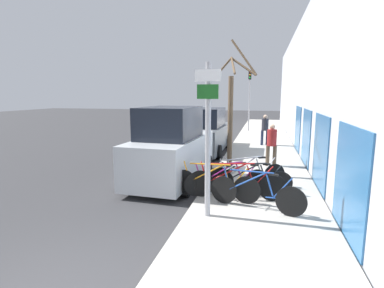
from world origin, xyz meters
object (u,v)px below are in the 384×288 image
object	(u,v)px
bicycle_4	(251,180)
bicycle_5	(248,175)
bicycle_2	(236,183)
pedestrian_near	(272,142)
pedestrian_far	(265,128)
bicycle_3	(227,180)
parked_car_0	(171,149)
street_tree	(231,115)
traffic_light	(250,91)
parked_car_1	(206,133)
bicycle_0	(256,193)
signpost	(208,136)
bicycle_1	(214,184)

from	to	relation	value
bicycle_4	bicycle_5	world-z (taller)	bicycle_5
bicycle_2	pedestrian_near	world-z (taller)	pedestrian_near
bicycle_4	pedestrian_far	size ratio (longest dim) A/B	1.35
bicycle_3	pedestrian_near	world-z (taller)	pedestrian_near
bicycle_2	parked_car_0	world-z (taller)	parked_car_0
street_tree	bicycle_5	bearing A→B (deg)	-67.21
bicycle_3	traffic_light	size ratio (longest dim) A/B	0.47
bicycle_3	traffic_light	distance (m)	14.87
pedestrian_far	street_tree	xyz separation A→B (m)	(-1.11, -6.30, 1.06)
bicycle_4	parked_car_1	xyz separation A→B (m)	(-2.44, 6.19, 0.46)
parked_car_1	street_tree	bearing A→B (deg)	-67.58
parked_car_1	pedestrian_near	bearing A→B (deg)	-41.28
bicycle_3	bicycle_5	bearing A→B (deg)	-67.90
bicycle_0	bicycle_4	size ratio (longest dim) A/B	1.02
street_tree	traffic_light	world-z (taller)	traffic_light
bicycle_4	traffic_light	bearing A→B (deg)	-3.92
bicycle_2	bicycle_4	distance (m)	0.64
bicycle_2	pedestrian_far	world-z (taller)	pedestrian_far
parked_car_0	pedestrian_far	size ratio (longest dim) A/B	2.67
bicycle_4	street_tree	distance (m)	2.64
parked_car_1	pedestrian_far	world-z (taller)	parked_car_1
signpost	bicycle_4	bearing A→B (deg)	63.66
signpost	pedestrian_near	size ratio (longest dim) A/B	2.09
bicycle_1	pedestrian_far	xyz separation A→B (m)	(1.23, 8.91, 0.52)
parked_car_0	pedestrian_near	size ratio (longest dim) A/B	2.71
street_tree	bicycle_3	bearing A→B (deg)	-85.99
street_tree	traffic_light	distance (m)	12.54
bicycle_1	traffic_light	bearing A→B (deg)	9.18
bicycle_3	bicycle_4	xyz separation A→B (m)	(0.63, 0.21, -0.01)
pedestrian_near	parked_car_1	bearing A→B (deg)	-61.48
traffic_light	bicycle_2	bearing A→B (deg)	-88.19
bicycle_2	bicycle_5	bearing A→B (deg)	-19.12
bicycle_0	pedestrian_near	distance (m)	4.64
bicycle_2	pedestrian_far	distance (m)	8.79
parked_car_1	pedestrian_far	xyz separation A→B (m)	(2.77, 2.04, 0.10)
pedestrian_far	parked_car_1	bearing A→B (deg)	20.04
bicycle_1	bicycle_3	bearing A→B (deg)	-20.24
signpost	street_tree	xyz separation A→B (m)	(0.09, 3.70, 0.22)
bicycle_2	parked_car_1	distance (m)	7.04
bicycle_1	traffic_light	distance (m)	15.33
bicycle_1	street_tree	world-z (taller)	street_tree
parked_car_1	pedestrian_far	bearing A→B (deg)	37.45
bicycle_1	pedestrian_near	bearing A→B (deg)	-10.40
pedestrian_near	pedestrian_far	bearing A→B (deg)	-106.07
bicycle_0	pedestrian_near	bearing A→B (deg)	11.70
pedestrian_near	street_tree	bearing A→B (deg)	28.67
bicycle_1	pedestrian_near	size ratio (longest dim) A/B	1.48
bicycle_4	street_tree	size ratio (longest dim) A/B	0.49
signpost	bicycle_2	distance (m)	1.91
bicycle_2	pedestrian_near	bearing A→B (deg)	-16.19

